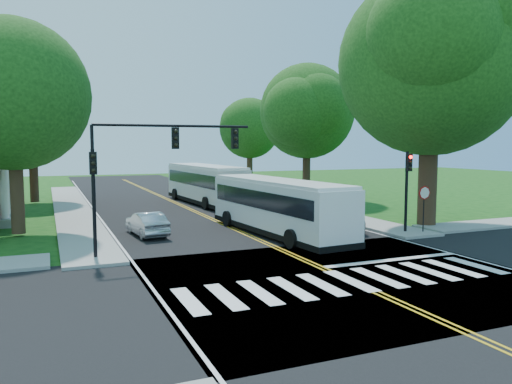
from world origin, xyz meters
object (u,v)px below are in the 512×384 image
signal_nw (149,157)px  hatchback (147,224)px  bus_lead (277,206)px  dark_sedan (278,204)px  signal_ne (407,181)px  suv (339,219)px  bus_follow (205,183)px

signal_nw → hatchback: (0.76, 5.00, -3.72)m
bus_lead → dark_sedan: 8.64m
signal_ne → suv: bearing=136.9°
bus_lead → suv: bearing=175.5°
bus_lead → hatchback: 7.13m
hatchback → suv: (10.58, -2.44, -0.03)m
signal_ne → hatchback: bearing=159.4°
suv → hatchback: bearing=5.9°
signal_nw → bus_follow: bearing=65.9°
signal_ne → bus_follow: 18.97m
signal_nw → bus_lead: size_ratio=0.60×
bus_follow → hatchback: 14.88m
signal_nw → suv: 12.21m
bus_lead → suv: size_ratio=2.67×
suv → dark_sedan: dark_sedan is taller
signal_ne → hatchback: signal_ne is taller
signal_nw → signal_ne: 14.13m
bus_lead → dark_sedan: (3.70, 7.76, -0.92)m
signal_ne → dark_sedan: (-2.97, 10.29, -2.28)m
signal_ne → bus_lead: size_ratio=0.37×
hatchback → dark_sedan: 11.61m
bus_follow → hatchback: (-7.25, -12.95, -1.06)m
bus_follow → signal_ne: bearing=105.1°
hatchback → suv: hatchback is taller
suv → dark_sedan: (-0.25, 7.74, 0.05)m
bus_follow → suv: bearing=98.7°
bus_follow → hatchback: size_ratio=3.22×
bus_lead → suv: bus_lead is taller
hatchback → dark_sedan: bearing=-159.0°
signal_ne → hatchback: size_ratio=1.13×
signal_ne → suv: 4.40m
dark_sedan → hatchback: bearing=23.8°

